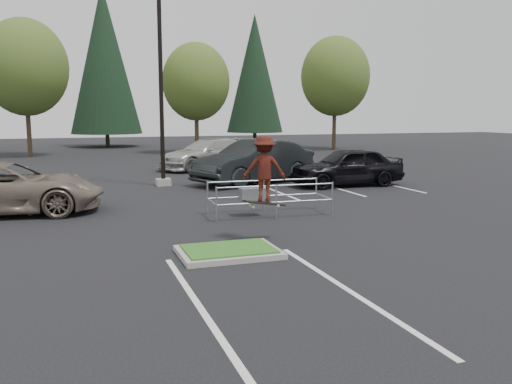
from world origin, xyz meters
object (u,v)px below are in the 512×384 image
object	(u,v)px
car_r_charc	(255,162)
cart_corral	(257,195)
decid_b	(25,70)
car_r_black	(347,167)
car_far_silver	(210,154)
car_l_tan	(5,188)
skateboarder	(264,169)
conif_b	(104,60)
decid_c	(196,84)
light_pole	(161,78)
decid_d	(335,79)
conif_c	(255,74)

from	to	relation	value
car_r_charc	cart_corral	bearing A→B (deg)	-42.23
decid_b	cart_corral	size ratio (longest dim) A/B	2.59
car_r_black	car_far_silver	size ratio (longest dim) A/B	0.83
car_l_tan	car_r_black	distance (m)	13.44
skateboarder	car_r_charc	xyz separation A→B (m)	(3.30, 10.50, -0.82)
conif_b	car_r_charc	distance (m)	30.14
skateboarder	car_r_black	xyz separation A→B (m)	(6.80, 8.42, -0.96)
decid_b	decid_c	xyz separation A→B (m)	(12.00, -0.70, -0.79)
car_r_charc	car_far_silver	distance (m)	6.51
light_pole	decid_d	size ratio (longest dim) A/B	1.07
conif_b	car_r_black	size ratio (longest dim) A/B	2.99
conif_b	conif_c	distance (m)	14.07
light_pole	skateboarder	xyz separation A→B (m)	(0.70, -11.00, -2.78)
conif_c	decid_b	bearing A→B (deg)	-155.86
decid_c	car_r_black	distance (m)	20.99
conif_b	car_r_charc	world-z (taller)	conif_b
decid_b	car_l_tan	world-z (taller)	decid_b
conif_c	cart_corral	size ratio (longest dim) A/B	3.35
decid_b	light_pole	bearing A→B (deg)	-70.65
light_pole	car_l_tan	distance (m)	8.47
car_r_charc	car_r_black	distance (m)	4.08
decid_c	car_r_charc	xyz separation A→B (m)	(-1.49, -18.33, -4.29)
light_pole	conif_b	xyz separation A→B (m)	(-0.50, 28.50, 3.29)
conif_c	cart_corral	xyz separation A→B (m)	(-11.92, -35.34, -6.19)
skateboarder	car_r_black	bearing A→B (deg)	-115.64
decid_c	cart_corral	xyz separation A→B (m)	(-3.91, -25.67, -4.60)
skateboarder	car_l_tan	distance (m)	8.84
decid_c	decid_d	distance (m)	12.03
car_r_charc	car_far_silver	world-z (taller)	car_r_charc
decid_d	car_far_silver	world-z (taller)	decid_d
decid_c	cart_corral	size ratio (longest dim) A/B	2.25
light_pole	decid_d	distance (m)	25.37
car_r_charc	car_far_silver	bearing A→B (deg)	159.41
car_r_black	skateboarder	bearing A→B (deg)	-38.63
cart_corral	decid_d	bearing A→B (deg)	61.01
car_r_charc	decid_d	bearing A→B (deg)	120.38
conif_b	car_far_silver	size ratio (longest dim) A/B	2.46
cart_corral	car_far_silver	xyz separation A→B (m)	(2.03, 13.84, 0.20)
car_far_silver	car_l_tan	bearing A→B (deg)	-62.12
decid_d	skateboarder	bearing A→B (deg)	-119.79
light_pole	conif_c	world-z (taller)	conif_c
conif_b	conif_c	world-z (taller)	conif_b
light_pole	car_far_silver	distance (m)	7.92
decid_b	decid_c	size ratio (longest dim) A/B	1.15
car_r_charc	car_l_tan	bearing A→B (deg)	-89.16
decid_c	skateboarder	world-z (taller)	decid_c
decid_b	decid_d	size ratio (longest dim) A/B	1.02
light_pole	car_l_tan	bearing A→B (deg)	-138.83
decid_c	conif_c	bearing A→B (deg)	50.36
decid_b	conif_b	size ratio (longest dim) A/B	0.66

